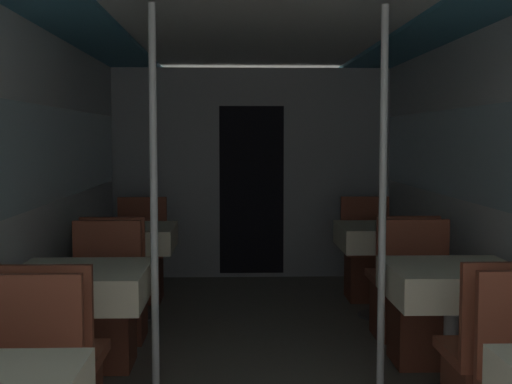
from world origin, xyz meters
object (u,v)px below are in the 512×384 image
object	(u,v)px
support_pole_left_1	(154,206)
chair_right_far_2	(368,267)
chair_left_far_1	(103,321)
chair_right_near_2	(401,299)
dining_table_right_2	(383,240)
dining_table_right_1	(453,287)
chair_left_far_2	(140,268)
dining_table_left_2	(130,241)
chair_left_near_2	(118,301)
support_pole_right_1	(383,206)
chair_right_far_1	(422,318)
dining_table_left_1	(81,290)

from	to	relation	value
support_pole_left_1	chair_right_far_2	world-z (taller)	support_pole_left_1
chair_left_far_1	chair_right_near_2	xyz separation A→B (m)	(1.97, 0.54, 0.00)
dining_table_right_2	chair_right_far_2	world-z (taller)	chair_right_far_2
chair_left_far_1	chair_right_far_2	xyz separation A→B (m)	(1.97, 1.76, 0.00)
chair_left_far_1	dining_table_right_1	world-z (taller)	chair_left_far_1
chair_left_far_2	chair_right_far_2	distance (m)	1.97
dining_table_left_2	chair_left_near_2	size ratio (longest dim) A/B	0.82
chair_left_near_2	dining_table_right_1	size ratio (longest dim) A/B	1.22
chair_right_near_2	dining_table_right_2	bearing A→B (deg)	90.00
dining_table_right_2	dining_table_right_1	bearing A→B (deg)	-90.00
chair_left_far_2	chair_left_near_2	bearing A→B (deg)	90.00
support_pole_right_1	chair_right_far_2	bearing A→B (deg)	80.80
chair_left_far_2	chair_right_far_1	bearing A→B (deg)	138.16
chair_left_far_1	support_pole_right_1	size ratio (longest dim) A/B	0.42
chair_left_far_2	chair_right_near_2	world-z (taller)	same
chair_left_far_1	support_pole_left_1	world-z (taller)	support_pole_left_1
chair_right_far_2	chair_left_near_2	bearing A→B (deg)	31.84
chair_left_near_2	chair_right_near_2	world-z (taller)	same
chair_left_far_1	chair_right_far_2	bearing A→B (deg)	-138.16
chair_right_near_2	chair_left_near_2	bearing A→B (deg)	180.00
support_pole_left_1	chair_right_near_2	world-z (taller)	support_pole_left_1
dining_table_left_2	chair_right_far_2	size ratio (longest dim) A/B	0.82
chair_right_far_1	support_pole_right_1	distance (m)	1.05
chair_left_near_2	support_pole_right_1	size ratio (longest dim) A/B	0.42
support_pole_left_1	chair_left_near_2	bearing A→B (deg)	108.47
dining_table_left_2	support_pole_right_1	bearing A→B (deg)	-48.06
chair_right_far_1	dining_table_right_2	xyz separation A→B (m)	(-0.00, 1.15, 0.33)
dining_table_left_1	dining_table_right_2	size ratio (longest dim) A/B	1.00
dining_table_left_1	chair_left_far_2	xyz separation A→B (m)	(-0.00, 2.38, -0.33)
dining_table_left_1	dining_table_right_2	world-z (taller)	same
support_pole_left_1	chair_left_near_2	size ratio (longest dim) A/B	2.38
dining_table_right_1	chair_right_far_1	size ratio (longest dim) A/B	0.82
chair_left_far_1	support_pole_left_1	bearing A→B (deg)	122.18
chair_left_far_2	chair_right_far_2	world-z (taller)	same
chair_right_far_1	dining_table_right_2	bearing A→B (deg)	-90.00
dining_table_left_1	dining_table_right_2	xyz separation A→B (m)	(1.97, 1.76, 0.00)
dining_table_left_2	chair_right_far_2	world-z (taller)	chair_right_far_2
chair_right_far_2	dining_table_right_2	bearing A→B (deg)	90.00
support_pole_left_1	support_pole_right_1	xyz separation A→B (m)	(1.20, 0.00, 0.00)
support_pole_right_1	chair_right_far_2	xyz separation A→B (m)	(0.39, 2.38, -0.77)
chair_left_far_1	support_pole_right_1	xyz separation A→B (m)	(1.59, -0.61, 0.77)
dining_table_left_2	chair_left_far_2	size ratio (longest dim) A/B	0.82
dining_table_right_1	support_pole_right_1	xyz separation A→B (m)	(-0.39, 0.00, 0.44)
dining_table_right_1	chair_right_far_1	world-z (taller)	chair_right_far_1
dining_table_right_2	support_pole_right_1	bearing A→B (deg)	-102.31
support_pole_left_1	chair_right_far_1	world-z (taller)	support_pole_left_1
chair_right_far_1	chair_right_far_2	bearing A→B (deg)	-90.00
chair_left_far_1	dining_table_left_2	xyz separation A→B (m)	(0.00, 1.15, 0.33)
chair_left_far_1	dining_table_right_2	distance (m)	2.31
chair_left_far_1	chair_right_far_1	world-z (taller)	same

